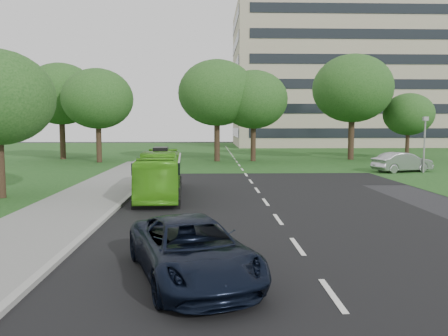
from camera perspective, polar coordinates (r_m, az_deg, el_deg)
name	(u,v)px	position (r m, az deg, el deg)	size (l,w,h in m)	color
ground	(271,210)	(20.09, 6.18, -5.49)	(160.00, 160.00, 0.00)	black
street_surfaces	(235,164)	(42.51, 1.42, 0.48)	(120.00, 120.00, 0.15)	black
office_building	(343,78)	(85.58, 15.30, 11.26)	(40.10, 20.10, 25.00)	tan
tree_park_a	(98,99)	(46.74, -16.18, 8.66)	(7.20, 7.20, 9.57)	black
tree_park_b	(217,93)	(46.30, -0.93, 9.76)	(8.12, 8.12, 10.64)	black
tree_park_c	(253,100)	(46.62, 3.87, 8.89)	(7.21, 7.21, 9.58)	black
tree_park_d	(353,89)	(50.68, 16.44, 9.91)	(8.74, 8.74, 11.55)	black
tree_park_e	(408,114)	(53.77, 22.96, 6.47)	(5.57, 5.57, 7.42)	black
tree_park_f	(61,94)	(52.38, -20.52, 9.02)	(8.00, 8.00, 10.68)	black
bus	(160,174)	(24.00, -8.33, -0.74)	(2.06, 8.79, 2.45)	#4CA91C
sedan	(402,162)	(38.71, 22.26, 0.71)	(1.72, 4.94, 1.63)	#A2A2A7
suv	(192,249)	(11.21, -4.26, -10.55)	(2.49, 5.41, 1.50)	black
camera_pole	(425,137)	(38.74, 24.74, 3.74)	(0.45, 0.42, 4.52)	gray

